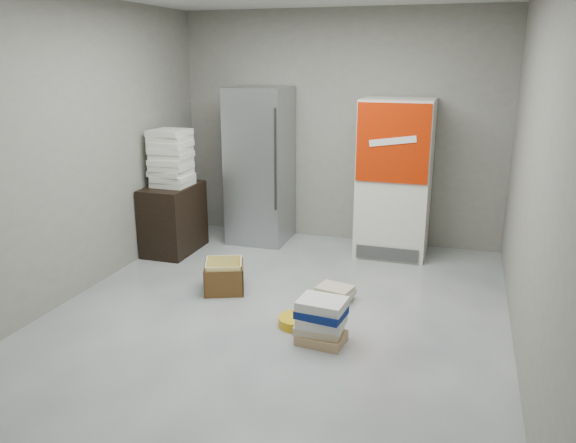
% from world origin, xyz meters
% --- Properties ---
extents(ground, '(5.00, 5.00, 0.00)m').
position_xyz_m(ground, '(0.00, 0.00, 0.00)').
color(ground, '#B4B4B0').
rests_on(ground, ground).
extents(room_shell, '(4.04, 5.04, 2.82)m').
position_xyz_m(room_shell, '(0.00, 0.00, 1.80)').
color(room_shell, gray).
rests_on(room_shell, ground).
extents(steel_fridge, '(0.70, 0.72, 1.90)m').
position_xyz_m(steel_fridge, '(-0.90, 2.13, 0.95)').
color(steel_fridge, '#AFB3B8').
rests_on(steel_fridge, ground).
extents(coke_cooler, '(0.80, 0.73, 1.80)m').
position_xyz_m(coke_cooler, '(0.75, 2.12, 0.90)').
color(coke_cooler, silver).
rests_on(coke_cooler, ground).
extents(wood_shelf, '(0.50, 0.80, 0.80)m').
position_xyz_m(wood_shelf, '(-1.73, 1.40, 0.40)').
color(wood_shelf, black).
rests_on(wood_shelf, ground).
extents(supply_box_stack, '(0.43, 0.44, 0.65)m').
position_xyz_m(supply_box_stack, '(-1.72, 1.40, 1.12)').
color(supply_box_stack, silver).
rests_on(supply_box_stack, wood_shelf).
extents(phonebook_stack_main, '(0.41, 0.34, 0.37)m').
position_xyz_m(phonebook_stack_main, '(0.50, -0.26, 0.19)').
color(phonebook_stack_main, tan).
rests_on(phonebook_stack_main, ground).
extents(phonebook_stack_side, '(0.37, 0.33, 0.14)m').
position_xyz_m(phonebook_stack_side, '(0.43, 0.57, 0.07)').
color(phonebook_stack_side, beige).
rests_on(phonebook_stack_side, ground).
extents(cardboard_box, '(0.50, 0.50, 0.31)m').
position_xyz_m(cardboard_box, '(-0.67, 0.47, 0.13)').
color(cardboard_box, gold).
rests_on(cardboard_box, ground).
extents(bucket_lid, '(0.39, 0.39, 0.08)m').
position_xyz_m(bucket_lid, '(0.22, -0.05, 0.04)').
color(bucket_lid, gold).
rests_on(bucket_lid, ground).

